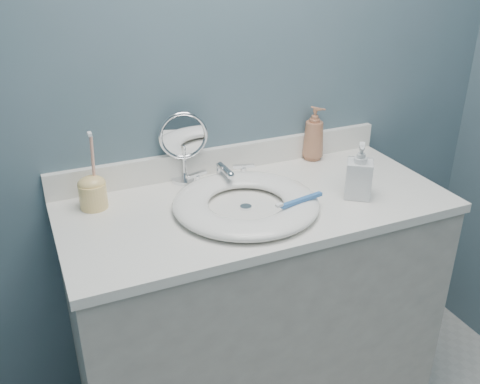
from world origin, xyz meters
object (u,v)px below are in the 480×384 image
soap_bottle_amber (314,133)px  toothbrush_holder (93,191)px  soap_bottle_clear (360,170)px  makeup_mirror (184,144)px

soap_bottle_amber → toothbrush_holder: size_ratio=0.82×
toothbrush_holder → soap_bottle_clear: bearing=-18.2°
soap_bottle_amber → toothbrush_holder: toothbrush_holder is taller
makeup_mirror → toothbrush_holder: size_ratio=1.00×
makeup_mirror → toothbrush_holder: same height
soap_bottle_amber → makeup_mirror: bearing=145.2°
soap_bottle_amber → soap_bottle_clear: 0.33m
makeup_mirror → soap_bottle_clear: (0.47, -0.34, -0.04)m
soap_bottle_clear → toothbrush_holder: (-0.79, 0.26, -0.03)m
makeup_mirror → soap_bottle_amber: (0.50, -0.01, -0.03)m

